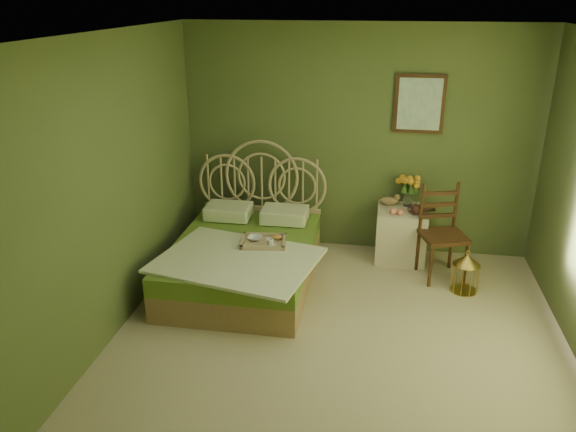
% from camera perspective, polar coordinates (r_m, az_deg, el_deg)
% --- Properties ---
extents(floor, '(4.50, 4.50, 0.00)m').
position_cam_1_polar(floor, '(4.97, 4.95, -13.70)').
color(floor, tan).
rests_on(floor, ground).
extents(ceiling, '(4.50, 4.50, 0.00)m').
position_cam_1_polar(ceiling, '(4.06, 6.19, 17.71)').
color(ceiling, silver).
rests_on(ceiling, wall_back).
extents(wall_back, '(4.00, 0.00, 4.00)m').
position_cam_1_polar(wall_back, '(6.50, 7.10, 7.54)').
color(wall_back, '#576234').
rests_on(wall_back, floor).
extents(wall_left, '(0.00, 4.50, 4.50)m').
position_cam_1_polar(wall_left, '(4.90, -18.50, 1.80)').
color(wall_left, '#576234').
rests_on(wall_left, floor).
extents(wall_art, '(0.54, 0.04, 0.64)m').
position_cam_1_polar(wall_art, '(6.38, 13.21, 11.02)').
color(wall_art, '#35210E').
rests_on(wall_art, wall_back).
extents(bed, '(1.67, 2.11, 1.31)m').
position_cam_1_polar(bed, '(5.95, -4.42, -4.08)').
color(bed, '#A48852').
rests_on(bed, floor).
extents(nightstand, '(0.55, 0.55, 1.04)m').
position_cam_1_polar(nightstand, '(6.55, 11.45, -1.26)').
color(nightstand, beige).
rests_on(nightstand, floor).
extents(chair, '(0.56, 0.56, 1.01)m').
position_cam_1_polar(chair, '(6.21, 15.52, -1.00)').
color(chair, '#35210E').
rests_on(chair, floor).
extents(birdcage, '(0.27, 0.27, 0.41)m').
position_cam_1_polar(birdcage, '(6.05, 17.58, -5.58)').
color(birdcage, '#B38E39').
rests_on(birdcage, floor).
extents(book_lower, '(0.22, 0.25, 0.02)m').
position_cam_1_polar(book_lower, '(6.47, 13.16, 0.71)').
color(book_lower, '#381E0F').
rests_on(book_lower, nightstand).
extents(book_upper, '(0.24, 0.25, 0.02)m').
position_cam_1_polar(book_upper, '(6.46, 13.17, 0.87)').
color(book_upper, '#472819').
rests_on(book_upper, nightstand).
extents(cereal_bowl, '(0.17, 0.17, 0.04)m').
position_cam_1_polar(cereal_bowl, '(5.79, -3.38, -2.26)').
color(cereal_bowl, white).
rests_on(cereal_bowl, bed).
extents(coffee_cup, '(0.09, 0.09, 0.07)m').
position_cam_1_polar(coffee_cup, '(5.65, -1.85, -2.67)').
color(coffee_cup, white).
rests_on(coffee_cup, bed).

